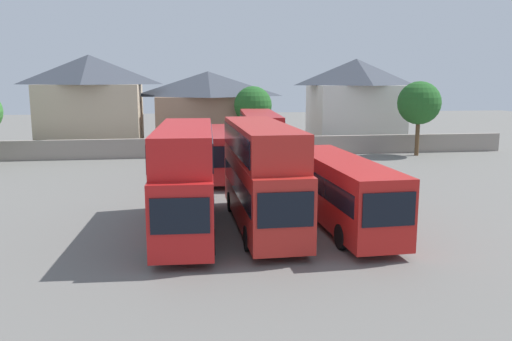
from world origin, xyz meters
The scene contains 12 objects.
ground centered at (0.00, 18.00, 0.00)m, with size 140.00×140.00×0.00m, color slate.
depot_boundary_wall centered at (0.00, 24.49, 0.90)m, with size 56.00×0.50×1.80m, color gray.
bus_1 centered at (-3.76, 0.10, 2.85)m, with size 3.04×10.72×5.06m.
bus_2 centered at (-0.09, 0.50, 2.86)m, with size 2.75×10.99×5.09m.
bus_3 centered at (3.82, 0.10, 1.93)m, with size 2.89×11.14×3.38m.
bus_4 centered at (-1.22, 14.42, 1.98)m, with size 2.73×11.06×3.46m.
bus_5 centered at (1.92, 14.30, 2.67)m, with size 3.24×11.36×4.74m.
house_terrace_left centered at (-12.83, 30.03, 4.90)m, with size 10.22×7.26×9.59m.
house_terrace_centre centered at (-1.05, 31.15, 4.09)m, with size 11.35×6.81×8.01m.
house_terrace_right centered at (15.07, 31.21, 4.79)m, with size 9.81×7.65×9.38m.
tree_left_of_lot centered at (18.34, 22.49, 4.98)m, with size 4.06×4.06×7.03m.
tree_behind_wall centered at (3.14, 26.99, 4.64)m, with size 3.74×3.74×6.54m.
Camera 1 is at (-3.88, -24.04, 7.24)m, focal length 36.41 mm.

